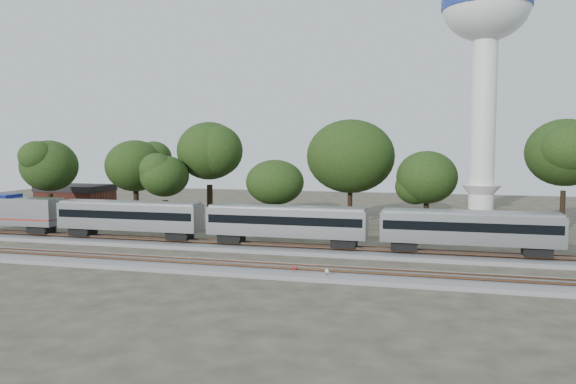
# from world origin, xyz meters

# --- Properties ---
(ground) EXTENTS (160.00, 160.00, 0.00)m
(ground) POSITION_xyz_m (0.00, 0.00, 0.00)
(ground) COLOR #383328
(ground) RESTS_ON ground
(track_far) EXTENTS (160.00, 5.00, 0.73)m
(track_far) POSITION_xyz_m (0.00, 6.00, 0.21)
(track_far) COLOR slate
(track_far) RESTS_ON ground
(track_near) EXTENTS (160.00, 5.00, 0.73)m
(track_near) POSITION_xyz_m (0.00, -4.00, 0.21)
(track_near) COLOR slate
(track_near) RESTS_ON ground
(train) EXTENTS (86.76, 2.99, 4.40)m
(train) POSITION_xyz_m (2.83, 6.00, 3.10)
(train) COLOR #ADAFB4
(train) RESTS_ON ground
(switch_stand_red) EXTENTS (0.29, 0.07, 0.91)m
(switch_stand_red) POSITION_xyz_m (6.29, -5.20, 0.58)
(switch_stand_red) COLOR #512D19
(switch_stand_red) RESTS_ON ground
(switch_stand_white) EXTENTS (0.30, 0.12, 0.96)m
(switch_stand_white) POSITION_xyz_m (9.14, -5.59, 0.61)
(switch_stand_white) COLOR #512D19
(switch_stand_white) RESTS_ON ground
(switch_lever) EXTENTS (0.54, 0.36, 0.30)m
(switch_lever) POSITION_xyz_m (8.26, -5.61, 0.15)
(switch_lever) COLOR #512D19
(switch_lever) RESTS_ON ground
(water_tower) EXTENTS (14.57, 14.57, 40.34)m
(water_tower) POSITION_xyz_m (25.22, 50.95, 29.89)
(water_tower) COLOR silver
(water_tower) RESTS_ON ground
(brick_building) EXTENTS (10.13, 7.22, 4.81)m
(brick_building) POSITION_xyz_m (-35.69, 25.06, 2.42)
(brick_building) COLOR maroon
(brick_building) RESTS_ON ground
(tree_0) EXTENTS (8.29, 8.29, 11.68)m
(tree_0) POSITION_xyz_m (-32.40, 14.87, 8.13)
(tree_0) COLOR black
(tree_0) RESTS_ON ground
(tree_1) EXTENTS (8.07, 8.07, 11.38)m
(tree_1) POSITION_xyz_m (-24.16, 22.86, 7.92)
(tree_1) COLOR black
(tree_1) RESTS_ON ground
(tree_2) EXTENTS (6.98, 6.98, 9.85)m
(tree_2) POSITION_xyz_m (-16.62, 17.08, 6.85)
(tree_2) COLOR black
(tree_2) RESTS_ON ground
(tree_3) EXTENTS (10.27, 10.27, 14.48)m
(tree_3) POSITION_xyz_m (-12.59, 22.49, 10.09)
(tree_3) COLOR black
(tree_3) RESTS_ON ground
(tree_4) EXTENTS (6.50, 6.50, 9.16)m
(tree_4) POSITION_xyz_m (-1.38, 16.04, 6.36)
(tree_4) COLOR black
(tree_4) RESTS_ON ground
(tree_5) EXTENTS (9.54, 9.54, 13.45)m
(tree_5) POSITION_xyz_m (6.32, 26.46, 9.37)
(tree_5) COLOR black
(tree_5) RESTS_ON ground
(tree_6) EXTENTS (7.08, 7.08, 9.98)m
(tree_6) POSITION_xyz_m (16.52, 21.38, 6.94)
(tree_6) COLOR black
(tree_6) RESTS_ON ground
(tree_7) EXTENTS (10.17, 10.17, 14.33)m
(tree_7) POSITION_xyz_m (32.61, 24.66, 9.99)
(tree_7) COLOR black
(tree_7) RESTS_ON ground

